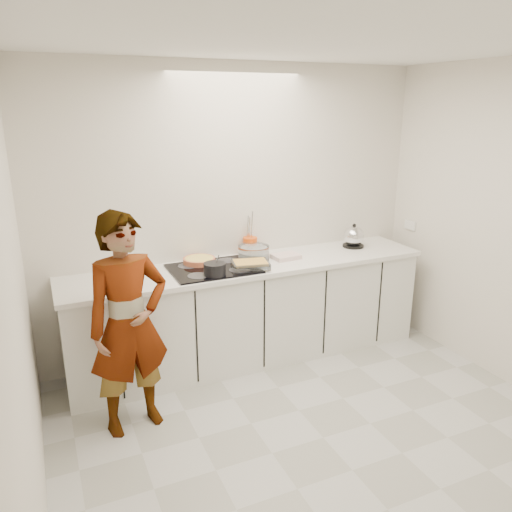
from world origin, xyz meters
name	(u,v)px	position (x,y,z in m)	size (l,w,h in m)	color
floor	(323,438)	(0.00, 0.00, 0.00)	(3.60, 3.20, 0.00)	beige
ceiling	(342,37)	(0.00, 0.00, 2.60)	(3.60, 3.20, 0.00)	white
wall_back	(236,213)	(0.00, 1.60, 1.30)	(3.60, 0.00, 2.60)	silver
wall_left	(15,308)	(-1.80, 0.00, 1.30)	(0.00, 3.20, 2.60)	silver
base_cabinets	(251,314)	(0.00, 1.28, 0.43)	(3.20, 0.58, 0.87)	silver
countertop	(251,266)	(0.00, 1.28, 0.89)	(3.24, 0.64, 0.04)	white
hob	(213,269)	(-0.35, 1.26, 0.92)	(0.72, 0.54, 0.01)	black
tart_dish	(199,260)	(-0.42, 1.44, 0.95)	(0.37, 0.37, 0.05)	#CD6742
saucepan	(215,269)	(-0.40, 1.09, 0.97)	(0.22, 0.22, 0.17)	black
baking_dish	(250,264)	(-0.07, 1.13, 0.96)	(0.34, 0.28, 0.06)	silver
mixing_bowl	(254,253)	(0.07, 1.37, 0.97)	(0.29, 0.29, 0.13)	silver
tea_towel	(286,256)	(0.35, 1.29, 0.93)	(0.24, 0.17, 0.04)	white
kettle	(354,237)	(1.13, 1.36, 1.01)	(0.25, 0.25, 0.23)	black
utensil_crock	(250,246)	(0.11, 1.53, 0.99)	(0.13, 0.13, 0.16)	#F2510C
cook	(129,324)	(-1.17, 0.70, 0.79)	(0.58, 0.38, 1.59)	silver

